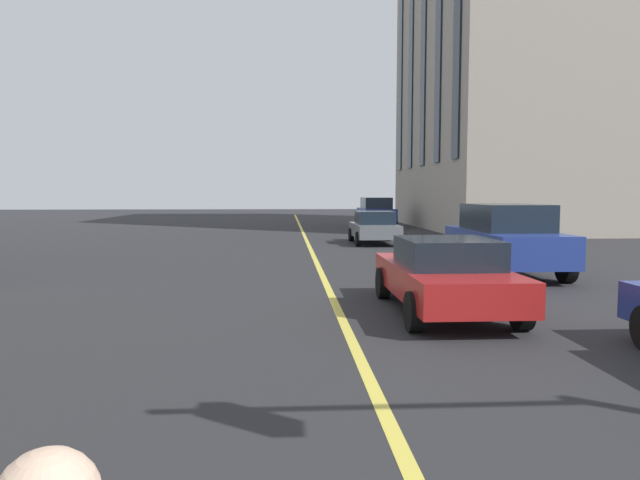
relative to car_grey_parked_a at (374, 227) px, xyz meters
name	(u,v)px	position (x,y,z in m)	size (l,w,h in m)	color
lane_centre_line	(317,264)	(-6.99, 2.85, -0.70)	(80.00, 0.16, 0.01)	#D8C64C
car_grey_parked_a	(374,227)	(0.00, 0.00, 0.00)	(3.90, 1.89, 1.40)	slate
car_blue_oncoming	(376,212)	(12.50, -2.05, 0.27)	(4.70, 2.14, 1.88)	navy
car_red_trailing	(444,274)	(-14.34, 0.94, 0.00)	(4.40, 1.95, 1.37)	#B21E1E
car_blue_parked_b	(505,238)	(-9.52, -2.05, 0.27)	(4.70, 2.14, 1.88)	navy
building_right_near	(533,2)	(10.77, -11.33, 13.10)	(17.43, 13.47, 27.59)	#A89E8E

